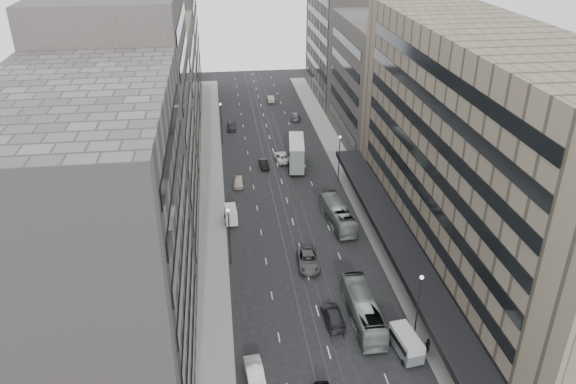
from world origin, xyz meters
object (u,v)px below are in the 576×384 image
bus_near (363,310)px  vw_microbus (406,343)px  sedan_2 (308,260)px  pedestrian (427,346)px  double_decker (296,153)px  panel_van (231,214)px  sedan_1 (255,374)px  bus_far (337,214)px

bus_near → vw_microbus: 6.50m
sedan_2 → pedestrian: (9.77, -17.86, 0.24)m
vw_microbus → pedestrian: (2.22, -0.34, -0.35)m
double_decker → panel_van: (-12.57, -18.61, -1.45)m
double_decker → vw_microbus: double_decker is taller
double_decker → sedan_1: double_decker is taller
sedan_2 → sedan_1: bearing=-110.7°
bus_far → vw_microbus: size_ratio=2.28×
vw_microbus → panel_van: 34.80m
panel_van → sedan_2: panel_van is taller
bus_far → double_decker: bearing=-86.6°
double_decker → panel_van: bearing=-117.1°
double_decker → sedan_2: size_ratio=1.61×
double_decker → panel_van: double_decker is taller
sedan_1 → pedestrian: 18.33m
double_decker → pedestrian: (6.83, -49.21, -1.68)m
bus_far → sedan_1: bus_far is taller
bus_near → vw_microbus: bearing=119.7°
bus_near → bus_far: (1.70, 22.22, -0.04)m
sedan_1 → sedan_2: (8.51, 19.23, 0.03)m
vw_microbus → panel_van: (-17.18, 30.26, -0.11)m
vw_microbus → double_decker: bearing=87.5°
bus_near → double_decker: bearing=-87.9°
bus_far → double_decker: 21.25m
panel_van → pedestrian: size_ratio=2.09×
bus_near → panel_van: bus_near is taller
bus_far → bus_near: bearing=80.6°
bus_far → sedan_1: 33.00m
bus_near → bus_far: bearing=-94.2°
vw_microbus → sedan_1: 16.17m
panel_van → sedan_2: bearing=-56.0°
bus_far → panel_van: bearing=-13.7°
bus_near → panel_van: 28.30m
sedan_1 → bus_far: bearing=58.7°
vw_microbus → sedan_2: vw_microbus is taller
panel_van → sedan_2: 15.99m
double_decker → pedestrian: double_decker is taller
sedan_1 → sedan_2: 21.03m
sedan_2 → bus_near: bearing=-66.7°
double_decker → sedan_2: 31.55m
bus_near → panel_van: bearing=-60.2°
pedestrian → panel_van: bearing=-60.0°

